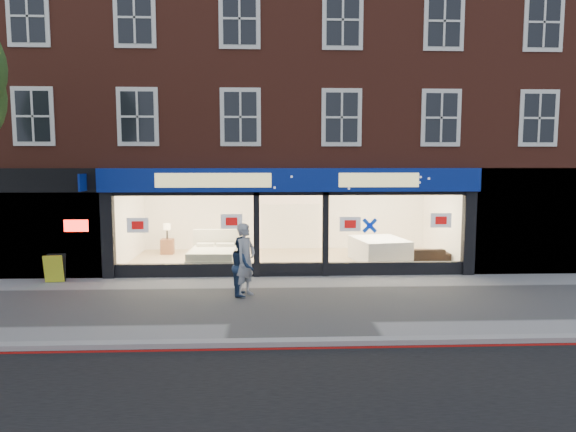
{
  "coord_description": "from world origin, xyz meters",
  "views": [
    {
      "loc": [
        -0.76,
        -12.4,
        3.53
      ],
      "look_at": [
        -0.12,
        2.5,
        1.91
      ],
      "focal_mm": 32.0,
      "sensor_mm": 36.0,
      "label": 1
    }
  ],
  "objects": [
    {
      "name": "pedestrian_grey",
      "position": [
        -1.3,
        0.78,
        0.95
      ],
      "size": [
        0.75,
        0.83,
        1.91
      ],
      "primitive_type": "imported",
      "rotation": [
        0.0,
        0.0,
        1.03
      ],
      "color": "#9B9CA3",
      "rests_on": "ground"
    },
    {
      "name": "showroom_floor",
      "position": [
        0.0,
        5.25,
        0.05
      ],
      "size": [
        11.0,
        4.5,
        0.1
      ],
      "primitive_type": "cube",
      "color": "tan",
      "rests_on": "ground"
    },
    {
      "name": "kerb_line",
      "position": [
        0.0,
        -3.1,
        0.01
      ],
      "size": [
        60.0,
        0.1,
        0.01
      ],
      "primitive_type": "cube",
      "color": "#8C0A07",
      "rests_on": "ground"
    },
    {
      "name": "display_bed",
      "position": [
        -2.5,
        4.33,
        0.4
      ],
      "size": [
        1.64,
        1.97,
        1.07
      ],
      "rotation": [
        0.0,
        0.0,
        -0.04
      ],
      "color": "beige",
      "rests_on": "showroom_floor"
    },
    {
      "name": "sofa",
      "position": [
        4.51,
        4.39,
        0.35
      ],
      "size": [
        1.73,
        0.69,
        0.5
      ],
      "primitive_type": "imported",
      "rotation": [
        0.0,
        0.0,
        3.13
      ],
      "color": "black",
      "rests_on": "showroom_floor"
    },
    {
      "name": "mattress_stack",
      "position": [
        3.1,
        4.71,
        0.49
      ],
      "size": [
        1.89,
        2.23,
        0.78
      ],
      "rotation": [
        0.0,
        0.0,
        0.17
      ],
      "color": "white",
      "rests_on": "showroom_floor"
    },
    {
      "name": "kerb_stone",
      "position": [
        0.0,
        -2.9,
        0.06
      ],
      "size": [
        60.0,
        0.25,
        0.12
      ],
      "primitive_type": "cube",
      "color": "gray",
      "rests_on": "ground"
    },
    {
      "name": "bedside_table",
      "position": [
        -4.4,
        6.44,
        0.38
      ],
      "size": [
        0.45,
        0.45,
        0.55
      ],
      "primitive_type": "cube",
      "rotation": [
        0.0,
        0.0,
        0.0
      ],
      "color": "brown",
      "rests_on": "showroom_floor"
    },
    {
      "name": "ground",
      "position": [
        0.0,
        0.0,
        0.0
      ],
      "size": [
        120.0,
        120.0,
        0.0
      ],
      "primitive_type": "plane",
      "color": "gray",
      "rests_on": "ground"
    },
    {
      "name": "building",
      "position": [
        -0.02,
        6.93,
        6.67
      ],
      "size": [
        19.0,
        8.26,
        10.3
      ],
      "color": "maroon",
      "rests_on": "ground"
    },
    {
      "name": "a_board",
      "position": [
        -6.9,
        2.51,
        0.41
      ],
      "size": [
        0.57,
        0.41,
        0.82
      ],
      "primitive_type": "cube",
      "rotation": [
        0.0,
        0.0,
        0.12
      ],
      "color": "yellow",
      "rests_on": "ground"
    },
    {
      "name": "pedestrian_blue",
      "position": [
        -1.38,
        0.85,
        0.78
      ],
      "size": [
        0.6,
        0.76,
        1.56
      ],
      "primitive_type": "imported",
      "rotation": [
        0.0,
        0.0,
        1.58
      ],
      "color": "#1A2C4A",
      "rests_on": "ground"
    }
  ]
}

